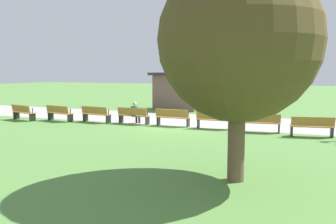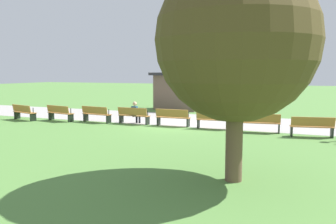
{
  "view_description": "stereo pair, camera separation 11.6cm",
  "coord_description": "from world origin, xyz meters",
  "px_view_note": "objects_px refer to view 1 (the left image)",
  "views": [
    {
      "loc": [
        6.56,
        -16.98,
        2.79
      ],
      "look_at": [
        0.0,
        -0.7,
        0.8
      ],
      "focal_mm": 38.19,
      "sensor_mm": 36.0,
      "label": 1
    },
    {
      "loc": [
        6.67,
        -16.94,
        2.79
      ],
      "look_at": [
        0.0,
        -0.7,
        0.8
      ],
      "focal_mm": 38.19,
      "sensor_mm": 36.0,
      "label": 2
    }
  ],
  "objects_px": {
    "bench_4": "(133,115)",
    "bench_8": "(312,126)",
    "bench_7": "(260,122)",
    "bench_1": "(23,112)",
    "bench_5": "(173,117)",
    "bench_6": "(215,119)",
    "bench_3": "(96,114)",
    "tree_1": "(238,41)",
    "bench_2": "(59,113)",
    "person_seated": "(135,112)",
    "kiosk": "(179,91)"
  },
  "relations": [
    {
      "from": "bench_3",
      "to": "person_seated",
      "type": "relative_size",
      "value": 1.5
    },
    {
      "from": "bench_6",
      "to": "tree_1",
      "type": "height_order",
      "value": "tree_1"
    },
    {
      "from": "bench_4",
      "to": "person_seated",
      "type": "relative_size",
      "value": 1.49
    },
    {
      "from": "bench_3",
      "to": "bench_5",
      "type": "distance_m",
      "value": 4.45
    },
    {
      "from": "person_seated",
      "to": "tree_1",
      "type": "height_order",
      "value": "tree_1"
    },
    {
      "from": "bench_1",
      "to": "bench_3",
      "type": "height_order",
      "value": "same"
    },
    {
      "from": "bench_5",
      "to": "kiosk",
      "type": "bearing_deg",
      "value": 107.88
    },
    {
      "from": "person_seated",
      "to": "bench_2",
      "type": "bearing_deg",
      "value": -167.43
    },
    {
      "from": "bench_2",
      "to": "bench_8",
      "type": "relative_size",
      "value": 1.0
    },
    {
      "from": "bench_4",
      "to": "bench_8",
      "type": "distance_m",
      "value": 8.88
    },
    {
      "from": "bench_2",
      "to": "bench_6",
      "type": "distance_m",
      "value": 8.88
    },
    {
      "from": "bench_6",
      "to": "bench_8",
      "type": "distance_m",
      "value": 4.45
    },
    {
      "from": "bench_4",
      "to": "bench_5",
      "type": "relative_size",
      "value": 1.02
    },
    {
      "from": "bench_3",
      "to": "tree_1",
      "type": "xyz_separation_m",
      "value": [
        9.27,
        -7.69,
        3.06
      ]
    },
    {
      "from": "bench_3",
      "to": "bench_6",
      "type": "distance_m",
      "value": 6.67
    },
    {
      "from": "bench_3",
      "to": "bench_4",
      "type": "height_order",
      "value": "same"
    },
    {
      "from": "bench_1",
      "to": "tree_1",
      "type": "height_order",
      "value": "tree_1"
    },
    {
      "from": "bench_1",
      "to": "bench_4",
      "type": "height_order",
      "value": "same"
    },
    {
      "from": "bench_4",
      "to": "person_seated",
      "type": "xyz_separation_m",
      "value": [
        0.05,
        0.14,
        0.16
      ]
    },
    {
      "from": "bench_2",
      "to": "bench_3",
      "type": "distance_m",
      "value": 2.23
    },
    {
      "from": "bench_1",
      "to": "person_seated",
      "type": "xyz_separation_m",
      "value": [
        6.63,
        1.19,
        0.16
      ]
    },
    {
      "from": "bench_2",
      "to": "person_seated",
      "type": "relative_size",
      "value": 1.51
    },
    {
      "from": "bench_1",
      "to": "bench_7",
      "type": "height_order",
      "value": "same"
    },
    {
      "from": "person_seated",
      "to": "tree_1",
      "type": "distance_m",
      "value": 11.05
    },
    {
      "from": "person_seated",
      "to": "bench_7",
      "type": "bearing_deg",
      "value": 0.6
    },
    {
      "from": "bench_5",
      "to": "bench_8",
      "type": "distance_m",
      "value": 6.67
    },
    {
      "from": "bench_7",
      "to": "bench_3",
      "type": "bearing_deg",
      "value": 172.73
    },
    {
      "from": "bench_2",
      "to": "bench_8",
      "type": "distance_m",
      "value": 13.28
    },
    {
      "from": "bench_4",
      "to": "person_seated",
      "type": "distance_m",
      "value": 0.22
    },
    {
      "from": "bench_5",
      "to": "bench_6",
      "type": "xyz_separation_m",
      "value": [
        2.22,
        -0.07,
        0.0
      ]
    },
    {
      "from": "bench_5",
      "to": "person_seated",
      "type": "xyz_separation_m",
      "value": [
        -2.18,
        0.07,
        0.16
      ]
    },
    {
      "from": "bench_2",
      "to": "bench_4",
      "type": "distance_m",
      "value": 4.45
    },
    {
      "from": "bench_2",
      "to": "bench_3",
      "type": "relative_size",
      "value": 1.01
    },
    {
      "from": "bench_3",
      "to": "kiosk",
      "type": "relative_size",
      "value": 0.44
    },
    {
      "from": "bench_2",
      "to": "bench_6",
      "type": "height_order",
      "value": "same"
    },
    {
      "from": "bench_6",
      "to": "bench_8",
      "type": "bearing_deg",
      "value": -10.88
    },
    {
      "from": "bench_3",
      "to": "person_seated",
      "type": "height_order",
      "value": "person_seated"
    },
    {
      "from": "bench_4",
      "to": "tree_1",
      "type": "relative_size",
      "value": 0.32
    },
    {
      "from": "bench_7",
      "to": "bench_8",
      "type": "height_order",
      "value": "same"
    },
    {
      "from": "tree_1",
      "to": "kiosk",
      "type": "xyz_separation_m",
      "value": [
        -7.32,
        15.67,
        -2.13
      ]
    },
    {
      "from": "bench_5",
      "to": "person_seated",
      "type": "distance_m",
      "value": 2.18
    },
    {
      "from": "bench_5",
      "to": "tree_1",
      "type": "distance_m",
      "value": 9.81
    },
    {
      "from": "bench_1",
      "to": "bench_5",
      "type": "bearing_deg",
      "value": 21.79
    },
    {
      "from": "bench_1",
      "to": "person_seated",
      "type": "height_order",
      "value": "person_seated"
    },
    {
      "from": "bench_8",
      "to": "tree_1",
      "type": "xyz_separation_m",
      "value": [
        -1.8,
        -7.34,
        3.06
      ]
    },
    {
      "from": "bench_1",
      "to": "person_seated",
      "type": "relative_size",
      "value": 1.52
    },
    {
      "from": "bench_5",
      "to": "bench_8",
      "type": "xyz_separation_m",
      "value": [
        6.64,
        -0.63,
        0.0
      ]
    },
    {
      "from": "bench_3",
      "to": "bench_5",
      "type": "relative_size",
      "value": 1.03
    },
    {
      "from": "bench_2",
      "to": "bench_1",
      "type": "bearing_deg",
      "value": -156.42
    },
    {
      "from": "bench_1",
      "to": "bench_4",
      "type": "bearing_deg",
      "value": 23.6
    }
  ]
}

